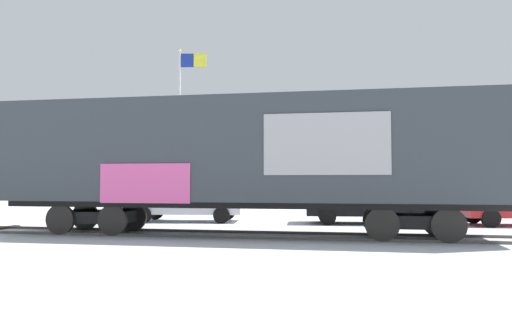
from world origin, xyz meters
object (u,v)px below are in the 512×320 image
Objects in this scene: freight_car at (246,154)px; parked_car_white at (185,202)px; flagpole at (185,106)px; parked_car_black at (368,201)px.

parked_car_white is (-3.46, 4.56, -1.65)m from freight_car.
freight_car reaches higher than parked_car_white.
freight_car is at bearing -52.85° from parked_car_white.
freight_car is 3.19× the size of parked_car_white.
flagpole is 1.91× the size of parked_car_black.
freight_car is 14.54m from flagpole.
flagpole is at bearing 116.46° from freight_car.
flagpole is at bearing 109.32° from parked_car_white.
parked_car_white is at bearing -177.37° from parked_car_black.
freight_car reaches higher than parked_car_black.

